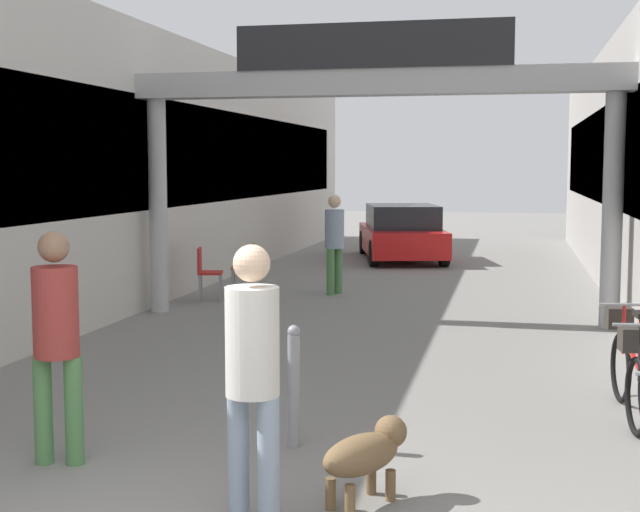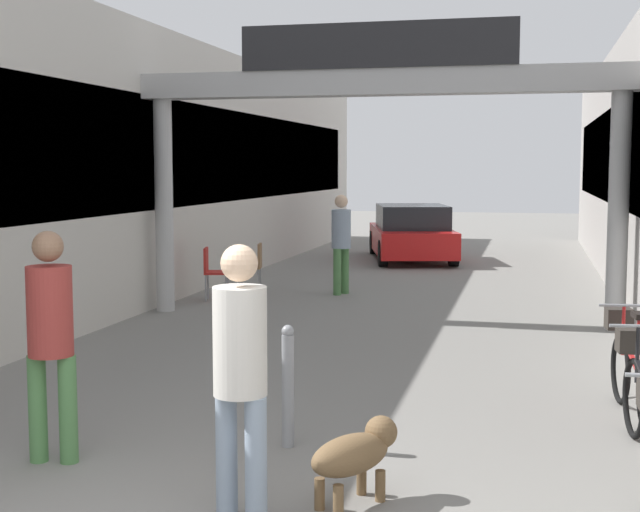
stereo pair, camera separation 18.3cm
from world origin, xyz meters
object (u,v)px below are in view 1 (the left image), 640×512
cafe_chair_red_nearer (206,269)px  parked_car_red (402,233)px  pedestrian_carrying_crate (334,237)px  pedestrian_with_dog (252,365)px  cafe_chair_wood_farther (247,263)px  pedestrian_companion (56,331)px  bicycle_red_third (632,367)px  bollard_post_metal (294,385)px  dog_on_leash (367,453)px

cafe_chair_red_nearer → parked_car_red: bearing=71.5°
pedestrian_carrying_crate → cafe_chair_red_nearer: 2.35m
pedestrian_with_dog → cafe_chair_red_nearer: pedestrian_with_dog is taller
cafe_chair_red_nearer → cafe_chair_wood_farther: (0.45, 0.94, 0.00)m
pedestrian_with_dog → pedestrian_companion: 1.93m
bicycle_red_third → pedestrian_companion: bearing=-151.8°
bollard_post_metal → pedestrian_companion: bearing=-154.7°
pedestrian_carrying_crate → bicycle_red_third: bearing=-58.9°
cafe_chair_wood_farther → cafe_chair_red_nearer: bearing=-115.4°
pedestrian_with_dog → parked_car_red: 16.11m
bollard_post_metal → dog_on_leash: bearing=-54.1°
pedestrian_companion → bicycle_red_third: (4.42, 2.37, -0.59)m
pedestrian_with_dog → parked_car_red: pedestrian_with_dog is taller
pedestrian_carrying_crate → parked_car_red: bearing=85.8°
pedestrian_companion → pedestrian_carrying_crate: 9.26m
pedestrian_with_dog → cafe_chair_red_nearer: bearing=111.3°
dog_on_leash → bollard_post_metal: (-0.77, 1.06, 0.16)m
pedestrian_companion → pedestrian_carrying_crate: size_ratio=1.01×
pedestrian_companion → dog_on_leash: pedestrian_companion is taller
pedestrian_with_dog → bicycle_red_third: 4.16m
dog_on_leash → bicycle_red_third: bearing=52.9°
parked_car_red → dog_on_leash: bearing=-83.8°
pedestrian_carrying_crate → bicycle_red_third: pedestrian_carrying_crate is taller
pedestrian_carrying_crate → dog_on_leash: 9.80m
bicycle_red_third → bollard_post_metal: (-2.78, -1.60, 0.07)m
bollard_post_metal → pedestrian_with_dog: bearing=-85.6°
bicycle_red_third → parked_car_red: parked_car_red is taller
parked_car_red → bollard_post_metal: bearing=-86.4°
bicycle_red_third → cafe_chair_wood_farther: (-5.67, 6.65, 0.10)m
pedestrian_companion → pedestrian_carrying_crate: pedestrian_companion is taller
pedestrian_with_dog → pedestrian_companion: bearing=156.2°
bicycle_red_third → cafe_chair_wood_farther: size_ratio=1.89×
bicycle_red_third → parked_car_red: (-3.70, 12.92, 0.21)m
pedestrian_companion → parked_car_red: bearing=87.3°
cafe_chair_red_nearer → cafe_chair_wood_farther: size_ratio=1.00×
pedestrian_with_dog → cafe_chair_wood_farther: size_ratio=2.00×
pedestrian_companion → bollard_post_metal: bearing=25.3°
cafe_chair_wood_farther → pedestrian_with_dog: bearing=-72.9°
pedestrian_carrying_crate → cafe_chair_red_nearer: bearing=-149.1°
cafe_chair_red_nearer → bicycle_red_third: bearing=-43.0°
pedestrian_carrying_crate → cafe_chair_red_nearer: (-1.97, -1.18, -0.47)m
pedestrian_with_dog → bicycle_red_third: (2.66, 3.15, -0.59)m
dog_on_leash → parked_car_red: bearing=96.2°
pedestrian_with_dog → bicycle_red_third: bearing=49.8°
bollard_post_metal → parked_car_red: 14.55m
pedestrian_with_dog → dog_on_leash: 1.06m
cafe_chair_red_nearer → parked_car_red: (2.42, 7.21, 0.10)m
pedestrian_with_dog → bollard_post_metal: bearing=94.4°
dog_on_leash → cafe_chair_red_nearer: bearing=116.2°
bicycle_red_third → cafe_chair_wood_farther: 8.74m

